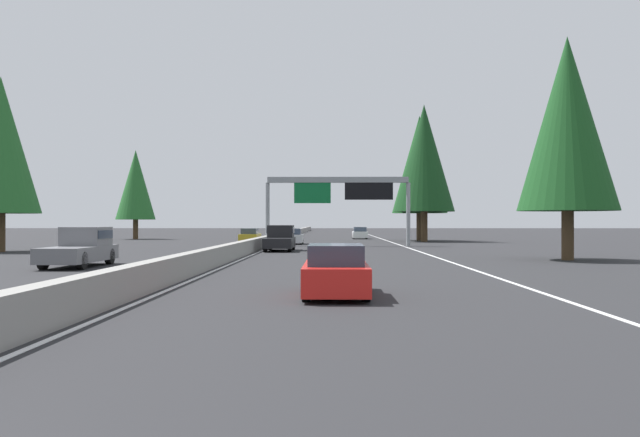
# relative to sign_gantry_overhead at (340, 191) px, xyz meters

# --- Properties ---
(ground_plane) EXTENTS (320.00, 320.00, 0.00)m
(ground_plane) POSITION_rel_sign_gantry_overhead_xyz_m (6.03, 6.04, -4.81)
(ground_plane) COLOR #262628
(median_barrier) EXTENTS (180.00, 0.56, 0.90)m
(median_barrier) POSITION_rel_sign_gantry_overhead_xyz_m (26.03, 6.34, -4.36)
(median_barrier) COLOR gray
(median_barrier) RESTS_ON ground
(shoulder_stripe_right) EXTENTS (160.00, 0.16, 0.01)m
(shoulder_stripe_right) POSITION_rel_sign_gantry_overhead_xyz_m (16.03, -5.48, -4.80)
(shoulder_stripe_right) COLOR silver
(shoulder_stripe_right) RESTS_ON ground
(shoulder_stripe_median) EXTENTS (160.00, 0.16, 0.01)m
(shoulder_stripe_median) POSITION_rel_sign_gantry_overhead_xyz_m (16.03, 5.79, -4.80)
(shoulder_stripe_median) COLOR silver
(shoulder_stripe_median) RESTS_ON ground
(sign_gantry_overhead) EXTENTS (0.50, 12.68, 6.04)m
(sign_gantry_overhead) POSITION_rel_sign_gantry_overhead_xyz_m (0.00, 0.00, 0.00)
(sign_gantry_overhead) COLOR gray
(sign_gantry_overhead) RESTS_ON ground
(sedan_near_center) EXTENTS (4.40, 1.80, 1.47)m
(sedan_near_center) POSITION_rel_sign_gantry_overhead_xyz_m (-39.33, 0.63, -4.13)
(sedan_near_center) COLOR red
(sedan_near_center) RESTS_ON ground
(pickup_far_center) EXTENTS (5.60, 2.00, 1.86)m
(pickup_far_center) POSITION_rel_sign_gantry_overhead_xyz_m (-9.70, 4.48, -3.89)
(pickup_far_center) COLOR black
(pickup_far_center) RESTS_ON ground
(sedan_far_left) EXTENTS (4.40, 1.80, 1.47)m
(sedan_far_left) POSITION_rel_sign_gantry_overhead_xyz_m (4.68, 4.35, -4.13)
(sedan_far_left) COLOR silver
(sedan_far_left) RESTS_ON ground
(sedan_distant_a) EXTENTS (4.40, 1.80, 1.47)m
(sedan_distant_a) POSITION_rel_sign_gantry_overhead_xyz_m (24.53, -2.81, -4.13)
(sedan_distant_a) COLOR white
(sedan_distant_a) RESTS_ON ground
(oncoming_near) EXTENTS (4.40, 1.80, 1.47)m
(oncoming_near) POSITION_rel_sign_gantry_overhead_xyz_m (7.90, 8.84, -4.13)
(oncoming_near) COLOR #AD931E
(oncoming_near) RESTS_ON ground
(oncoming_far) EXTENTS (5.60, 2.00, 1.86)m
(oncoming_far) POSITION_rel_sign_gantry_overhead_xyz_m (-26.87, 12.61, -3.89)
(oncoming_far) COLOR slate
(oncoming_far) RESTS_ON ground
(conifer_right_near) EXTENTS (5.44, 5.44, 12.36)m
(conifer_right_near) POSITION_rel_sign_gantry_overhead_xyz_m (-21.36, -12.27, 2.71)
(conifer_right_near) COLOR #4C3823
(conifer_right_near) RESTS_ON ground
(conifer_right_mid) EXTENTS (6.43, 6.43, 14.61)m
(conifer_right_mid) POSITION_rel_sign_gantry_overhead_xyz_m (12.67, -9.13, 4.08)
(conifer_right_mid) COLOR #4C3823
(conifer_right_mid) RESTS_ON ground
(conifer_right_far) EXTENTS (6.22, 6.22, 14.14)m
(conifer_right_far) POSITION_rel_sign_gantry_overhead_xyz_m (17.16, -9.24, 3.79)
(conifer_right_far) COLOR #4C3823
(conifer_right_far) RESTS_ON ground
(conifer_left_near) EXTENTS (5.43, 5.43, 12.35)m
(conifer_left_near) POSITION_rel_sign_gantry_overhead_xyz_m (-11.90, 23.99, 2.70)
(conifer_left_near) COLOR #4C3823
(conifer_left_near) RESTS_ON ground
(conifer_left_mid) EXTENTS (4.80, 4.80, 10.90)m
(conifer_left_mid) POSITION_rel_sign_gantry_overhead_xyz_m (22.66, 24.66, 1.82)
(conifer_left_mid) COLOR #4C3823
(conifer_left_mid) RESTS_ON ground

